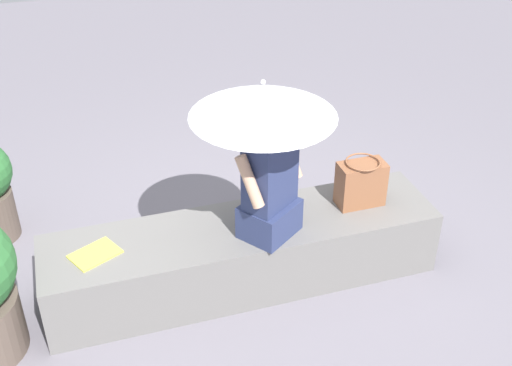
{
  "coord_description": "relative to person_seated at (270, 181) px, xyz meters",
  "views": [
    {
      "loc": [
        0.95,
        3.25,
        2.95
      ],
      "look_at": [
        -0.07,
        0.06,
        0.81
      ],
      "focal_mm": 45.82,
      "sensor_mm": 36.0,
      "label": 1
    }
  ],
  "objects": [
    {
      "name": "ground_plane",
      "position": [
        0.14,
        -0.12,
        -0.85
      ],
      "size": [
        14.0,
        14.0,
        0.0
      ],
      "primitive_type": "plane",
      "color": "slate"
    },
    {
      "name": "stone_bench",
      "position": [
        0.14,
        -0.12,
        -0.62
      ],
      "size": [
        2.58,
        0.6,
        0.46
      ],
      "primitive_type": "cube",
      "color": "slate",
      "rests_on": "ground"
    },
    {
      "name": "person_seated",
      "position": [
        0.0,
        0.0,
        0.0
      ],
      "size": [
        0.5,
        0.43,
        0.9
      ],
      "color": "navy",
      "rests_on": "stone_bench"
    },
    {
      "name": "parasol",
      "position": [
        0.04,
        -0.02,
        0.53
      ],
      "size": [
        0.85,
        0.85,
        1.04
      ],
      "color": "#B7B7BC",
      "rests_on": "stone_bench"
    },
    {
      "name": "handbag_black",
      "position": [
        -0.68,
        -0.13,
        -0.23
      ],
      "size": [
        0.31,
        0.23,
        0.33
      ],
      "color": "brown",
      "rests_on": "stone_bench"
    },
    {
      "name": "magazine",
      "position": [
        1.08,
        -0.11,
        -0.38
      ],
      "size": [
        0.34,
        0.3,
        0.01
      ],
      "primitive_type": "cube",
      "rotation": [
        0.0,
        0.0,
        0.46
      ],
      "color": "#EAE04C",
      "rests_on": "stone_bench"
    }
  ]
}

